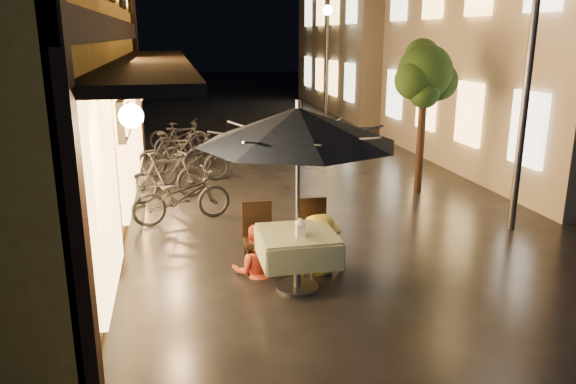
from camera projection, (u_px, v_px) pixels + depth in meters
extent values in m
plane|color=black|center=(390.00, 295.00, 7.18)|extent=(90.00, 90.00, 0.00)
cube|color=black|center=(115.00, 29.00, 9.38)|extent=(0.12, 11.00, 0.35)
cube|color=black|center=(152.00, 63.00, 9.64)|extent=(1.20, 10.50, 0.12)
cube|color=#FFC266|center=(104.00, 194.00, 6.60)|extent=(0.10, 2.20, 2.40)
cube|color=#FFC266|center=(125.00, 141.00, 9.90)|extent=(0.10, 2.20, 2.40)
cube|color=#FFC266|center=(136.00, 115.00, 13.20)|extent=(0.10, 2.20, 2.40)
cube|color=#FFC266|center=(528.00, 129.00, 10.56)|extent=(0.10, 1.00, 1.40)
cube|color=#FFC266|center=(469.00, 114.00, 12.64)|extent=(0.10, 1.00, 1.40)
cube|color=#FFC266|center=(426.00, 102.00, 14.71)|extent=(0.10, 1.00, 1.40)
cube|color=#FFC266|center=(394.00, 94.00, 16.78)|extent=(0.10, 1.00, 1.40)
cube|color=#A59584|center=(402.00, 28.00, 24.67)|extent=(7.00, 10.00, 7.00)
cube|color=#FFC266|center=(349.00, 82.00, 20.93)|extent=(0.10, 1.00, 1.40)
cube|color=#FFC266|center=(352.00, 3.00, 20.18)|extent=(0.10, 1.00, 1.40)
cube|color=#FFC266|center=(333.00, 78.00, 23.01)|extent=(0.10, 1.00, 1.40)
cube|color=#FFC266|center=(335.00, 6.00, 22.25)|extent=(0.10, 1.00, 1.40)
cube|color=#FFC266|center=(319.00, 75.00, 25.08)|extent=(0.10, 1.00, 1.40)
cube|color=#FFC266|center=(320.00, 9.00, 24.32)|extent=(0.10, 1.00, 1.40)
cube|color=#FFC266|center=(308.00, 71.00, 27.15)|extent=(0.10, 1.00, 1.40)
cube|color=#FFC266|center=(308.00, 11.00, 26.40)|extent=(0.10, 1.00, 1.40)
cylinder|color=black|center=(421.00, 141.00, 11.59)|extent=(0.16, 0.16, 2.20)
sphere|color=black|center=(425.00, 72.00, 11.21)|extent=(1.10, 1.10, 1.10)
sphere|color=black|center=(438.00, 81.00, 11.43)|extent=(0.80, 0.80, 0.80)
sphere|color=black|center=(414.00, 80.00, 11.05)|extent=(0.76, 0.76, 0.76)
sphere|color=black|center=(422.00, 56.00, 11.43)|extent=(0.70, 0.70, 0.70)
sphere|color=black|center=(424.00, 93.00, 11.07)|extent=(0.60, 0.60, 0.60)
cylinder|color=#59595E|center=(524.00, 112.00, 9.11)|extent=(0.12, 0.12, 4.00)
cylinder|color=#59595E|center=(327.00, 69.00, 20.42)|extent=(0.12, 0.12, 4.00)
sphere|color=beige|center=(328.00, 10.00, 19.87)|extent=(0.36, 0.36, 0.36)
cylinder|color=#59595E|center=(297.00, 263.00, 7.28)|extent=(0.10, 0.10, 0.72)
cylinder|color=#59595E|center=(297.00, 287.00, 7.37)|extent=(0.56, 0.56, 0.04)
cube|color=#285031|center=(297.00, 234.00, 7.17)|extent=(0.95, 0.95, 0.06)
cube|color=#285031|center=(333.00, 244.00, 7.31)|extent=(0.04, 0.95, 0.33)
cube|color=#285031|center=(261.00, 249.00, 7.12)|extent=(0.04, 0.95, 0.33)
cube|color=#285031|center=(290.00, 234.00, 7.66)|extent=(0.95, 0.04, 0.33)
cube|color=#285031|center=(306.00, 261.00, 6.77)|extent=(0.95, 0.04, 0.33)
cylinder|color=#59595E|center=(298.00, 205.00, 7.06)|extent=(0.05, 0.05, 2.30)
cone|color=black|center=(298.00, 126.00, 6.79)|extent=(2.50, 2.50, 0.45)
cylinder|color=#59595E|center=(298.00, 105.00, 6.73)|extent=(0.06, 0.06, 0.12)
cube|color=black|center=(259.00, 241.00, 7.79)|extent=(0.42, 0.42, 0.05)
cube|color=black|center=(257.00, 220.00, 7.90)|extent=(0.42, 0.04, 0.55)
cylinder|color=black|center=(248.00, 263.00, 7.65)|extent=(0.04, 0.04, 0.43)
cylinder|color=black|center=(274.00, 261.00, 7.72)|extent=(0.04, 0.04, 0.43)
cylinder|color=black|center=(245.00, 253.00, 7.99)|extent=(0.04, 0.04, 0.43)
cylinder|color=black|center=(270.00, 251.00, 8.06)|extent=(0.04, 0.04, 0.43)
cube|color=black|center=(315.00, 237.00, 7.94)|extent=(0.42, 0.42, 0.05)
cube|color=black|center=(312.00, 216.00, 8.06)|extent=(0.42, 0.04, 0.55)
cylinder|color=black|center=(305.00, 258.00, 7.80)|extent=(0.04, 0.04, 0.43)
cylinder|color=black|center=(330.00, 256.00, 7.87)|extent=(0.04, 0.04, 0.43)
cylinder|color=black|center=(300.00, 249.00, 8.14)|extent=(0.04, 0.04, 0.43)
cylinder|color=black|center=(324.00, 247.00, 8.21)|extent=(0.04, 0.04, 0.43)
cube|color=white|center=(301.00, 230.00, 6.98)|extent=(0.11, 0.11, 0.18)
cube|color=#FFD88C|center=(301.00, 231.00, 6.98)|extent=(0.07, 0.07, 0.12)
cone|color=white|center=(301.00, 220.00, 6.95)|extent=(0.16, 0.16, 0.07)
imported|color=#CC4328|center=(255.00, 226.00, 7.66)|extent=(0.75, 0.62, 1.39)
imported|color=yellow|center=(320.00, 216.00, 7.72)|extent=(1.16, 0.86, 1.61)
imported|color=black|center=(182.00, 196.00, 9.89)|extent=(1.89, 1.07, 0.94)
imported|color=black|center=(167.00, 176.00, 11.14)|extent=(1.74, 1.02, 1.01)
imported|color=black|center=(190.00, 162.00, 12.44)|extent=(1.96, 1.16, 0.97)
imported|color=black|center=(175.00, 155.00, 13.02)|extent=(1.78, 0.59, 1.05)
imported|color=black|center=(191.00, 150.00, 14.21)|extent=(1.62, 0.98, 0.81)
imported|color=black|center=(183.00, 140.00, 15.04)|extent=(1.68, 0.92, 0.97)
imported|color=black|center=(179.00, 135.00, 16.00)|extent=(1.81, 0.96, 0.91)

